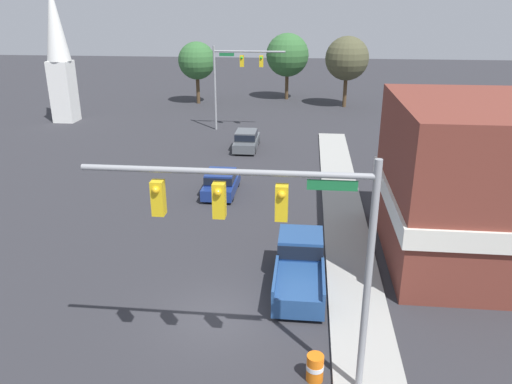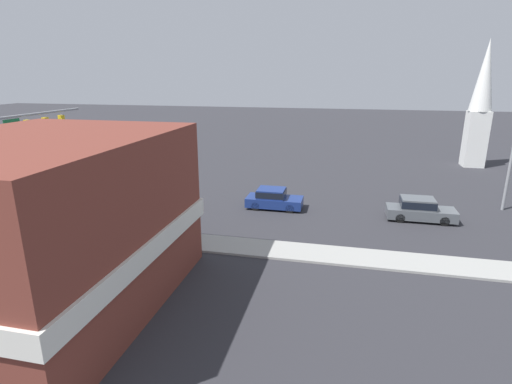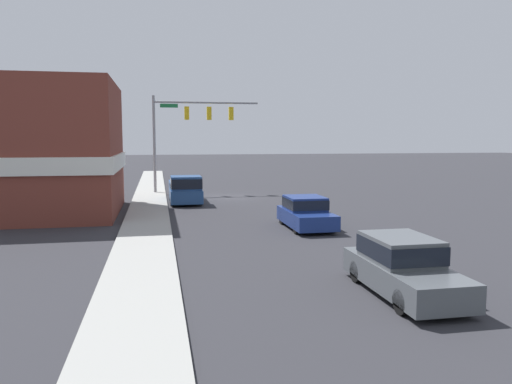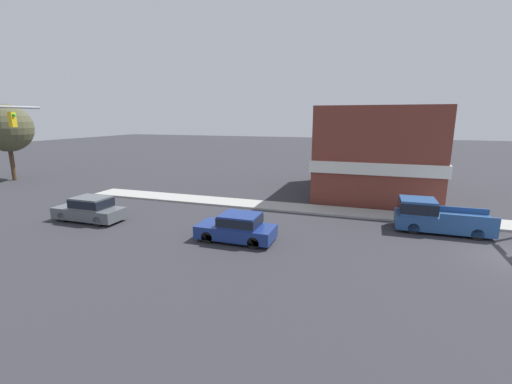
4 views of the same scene
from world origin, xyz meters
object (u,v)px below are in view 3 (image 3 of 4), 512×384
Objects in this scene: pickup_truck_parked at (185,190)px; construction_barrel at (173,188)px; car_lead at (306,212)px; car_second_ahead at (402,265)px.

pickup_truck_parked reaches higher than construction_barrel.
car_lead is 4.53× the size of construction_barrel.
construction_barrel is (5.98, -16.75, -0.32)m from car_lead.
construction_barrel is (0.64, -6.18, -0.46)m from pickup_truck_parked.
construction_barrel is at bearing -70.37° from car_lead.
pickup_truck_parked is (5.33, -10.57, 0.14)m from car_lead.
car_lead is 11.84m from pickup_truck_parked.
pickup_truck_parked is 6.23m from construction_barrel.
pickup_truck_parked is at bearing 95.94° from construction_barrel.
pickup_truck_parked is at bearing -76.84° from car_second_ahead.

